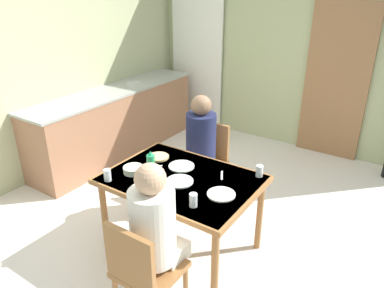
{
  "coord_description": "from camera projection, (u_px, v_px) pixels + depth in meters",
  "views": [
    {
      "loc": [
        1.75,
        -2.39,
        2.22
      ],
      "look_at": [
        0.21,
        -0.1,
        0.98
      ],
      "focal_mm": 34.24,
      "sensor_mm": 36.0,
      "label": 1
    }
  ],
  "objects": [
    {
      "name": "ground_plane",
      "position": [
        180.0,
        226.0,
        3.61
      ],
      "size": [
        6.67,
        6.67,
        0.0
      ],
      "primitive_type": "plane",
      "color": "silver"
    },
    {
      "name": "wall_back",
      "position": [
        288.0,
        45.0,
        4.98
      ],
      "size": [
        4.27,
        0.1,
        2.8
      ],
      "primitive_type": "cube",
      "color": "#AAB283",
      "rests_on": "ground_plane"
    },
    {
      "name": "wall_left",
      "position": [
        75.0,
        51.0,
        4.55
      ],
      "size": [
        0.1,
        3.85,
        2.8
      ],
      "primitive_type": "cube",
      "color": "#ADB187",
      "rests_on": "ground_plane"
    },
    {
      "name": "door_wooden",
      "position": [
        336.0,
        83.0,
        4.72
      ],
      "size": [
        0.8,
        0.05,
        2.0
      ],
      "primitive_type": "cube",
      "color": "#916440",
      "rests_on": "ground_plane"
    },
    {
      "name": "curtain_panel",
      "position": [
        197.0,
        52.0,
        5.71
      ],
      "size": [
        0.9,
        0.03,
        2.35
      ],
      "primitive_type": "cube",
      "color": "white",
      "rests_on": "ground_plane"
    },
    {
      "name": "kitchen_counter",
      "position": [
        117.0,
        122.0,
        4.99
      ],
      "size": [
        0.61,
        2.63,
        0.91
      ],
      "color": "#9B694C",
      "rests_on": "ground_plane"
    },
    {
      "name": "dining_table",
      "position": [
        182.0,
        186.0,
        3.05
      ],
      "size": [
        1.25,
        0.91,
        0.73
      ],
      "color": "#946134",
      "rests_on": "ground_plane"
    },
    {
      "name": "chair_near_diner",
      "position": [
        143.0,
        270.0,
        2.37
      ],
      "size": [
        0.4,
        0.4,
        0.87
      ],
      "color": "#946134",
      "rests_on": "ground_plane"
    },
    {
      "name": "chair_far_diner",
      "position": [
        207.0,
        159.0,
        3.85
      ],
      "size": [
        0.4,
        0.4,
        0.87
      ],
      "rotation": [
        0.0,
        0.0,
        3.14
      ],
      "color": "#946134",
      "rests_on": "ground_plane"
    },
    {
      "name": "person_near_diner",
      "position": [
        154.0,
        224.0,
        2.36
      ],
      "size": [
        0.3,
        0.37,
        0.77
      ],
      "color": "silver",
      "rests_on": "ground_plane"
    },
    {
      "name": "person_far_diner",
      "position": [
        200.0,
        138.0,
        3.63
      ],
      "size": [
        0.3,
        0.37,
        0.77
      ],
      "rotation": [
        0.0,
        0.0,
        3.14
      ],
      "color": "#252551",
      "rests_on": "ground_plane"
    },
    {
      "name": "water_bottle_green_near",
      "position": [
        151.0,
        168.0,
        2.9
      ],
      "size": [
        0.07,
        0.07,
        0.28
      ],
      "color": "#279759",
      "rests_on": "dining_table"
    },
    {
      "name": "serving_bowl_center",
      "position": [
        133.0,
        170.0,
        3.09
      ],
      "size": [
        0.17,
        0.17,
        0.05
      ],
      "primitive_type": "cylinder",
      "color": "silver",
      "rests_on": "dining_table"
    },
    {
      "name": "dinner_plate_near_left",
      "position": [
        180.0,
        181.0,
        2.96
      ],
      "size": [
        0.22,
        0.22,
        0.01
      ],
      "primitive_type": "cylinder",
      "color": "white",
      "rests_on": "dining_table"
    },
    {
      "name": "dinner_plate_near_right",
      "position": [
        181.0,
        166.0,
        3.19
      ],
      "size": [
        0.23,
        0.23,
        0.01
      ],
      "primitive_type": "cylinder",
      "color": "white",
      "rests_on": "dining_table"
    },
    {
      "name": "dinner_plate_far_center",
      "position": [
        221.0,
        194.0,
        2.78
      ],
      "size": [
        0.22,
        0.22,
        0.01
      ],
      "primitive_type": "cylinder",
      "color": "white",
      "rests_on": "dining_table"
    },
    {
      "name": "drinking_glass_by_near_diner",
      "position": [
        193.0,
        200.0,
        2.62
      ],
      "size": [
        0.06,
        0.06,
        0.1
      ],
      "primitive_type": "cylinder",
      "color": "silver",
      "rests_on": "dining_table"
    },
    {
      "name": "drinking_glass_by_far_diner",
      "position": [
        107.0,
        175.0,
        2.96
      ],
      "size": [
        0.06,
        0.06,
        0.1
      ],
      "primitive_type": "cylinder",
      "color": "silver",
      "rests_on": "dining_table"
    },
    {
      "name": "drinking_glass_spare_center",
      "position": [
        259.0,
        171.0,
        3.02
      ],
      "size": [
        0.06,
        0.06,
        0.1
      ],
      "primitive_type": "cylinder",
      "color": "silver",
      "rests_on": "dining_table"
    },
    {
      "name": "bread_plate_sliced",
      "position": [
        158.0,
        157.0,
        3.35
      ],
      "size": [
        0.19,
        0.19,
        0.02
      ],
      "primitive_type": "cylinder",
      "color": "#DBB77A",
      "rests_on": "dining_table"
    },
    {
      "name": "cutlery_knife_near",
      "position": [
        222.0,
        175.0,
        3.05
      ],
      "size": [
        0.09,
        0.14,
        0.0
      ],
      "primitive_type": "cube",
      "rotation": [
        0.0,
        0.0,
        2.07
      ],
      "color": "silver",
      "rests_on": "dining_table"
    },
    {
      "name": "cutlery_fork_near",
      "position": [
        156.0,
        168.0,
        3.16
      ],
      "size": [
        0.03,
        0.15,
        0.0
      ],
      "primitive_type": "cube",
      "rotation": [
        0.0,
        0.0,
        1.47
      ],
      "color": "silver",
      "rests_on": "dining_table"
    },
    {
      "name": "cutlery_knife_far",
      "position": [
        167.0,
        199.0,
        2.72
      ],
      "size": [
        0.1,
        0.13,
        0.0
      ],
      "primitive_type": "cube",
      "rotation": [
        0.0,
        0.0,
        2.2
      ],
      "color": "silver",
      "rests_on": "dining_table"
    }
  ]
}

